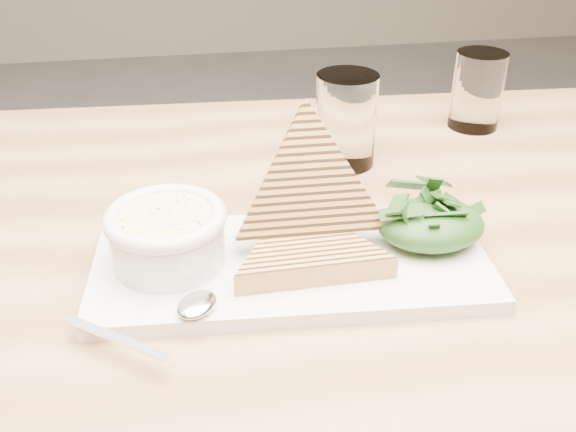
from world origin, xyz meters
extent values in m
cube|color=#A17247|center=(0.10, -0.12, 0.71)|extent=(1.39, 0.97, 0.04)
cube|color=silver|center=(-0.06, -0.12, 0.74)|extent=(0.38, 0.19, 0.02)
cylinder|color=silver|center=(-0.17, -0.11, 0.76)|extent=(0.10, 0.10, 0.04)
cylinder|color=beige|center=(-0.17, -0.11, 0.79)|extent=(0.09, 0.09, 0.01)
torus|color=silver|center=(-0.17, -0.11, 0.79)|extent=(0.11, 0.11, 0.01)
ellipsoid|color=black|center=(0.08, -0.12, 0.76)|extent=(0.10, 0.08, 0.04)
ellipsoid|color=silver|center=(-0.15, -0.18, 0.75)|extent=(0.05, 0.05, 0.01)
cube|color=silver|center=(-0.22, -0.21, 0.75)|extent=(0.09, 0.07, 0.00)
cylinder|color=white|center=(0.05, 0.10, 0.79)|extent=(0.08, 0.08, 0.12)
cylinder|color=white|center=(0.26, 0.18, 0.78)|extent=(0.07, 0.07, 0.11)
camera|label=1|loc=(-0.14, -0.61, 1.09)|focal=40.00mm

